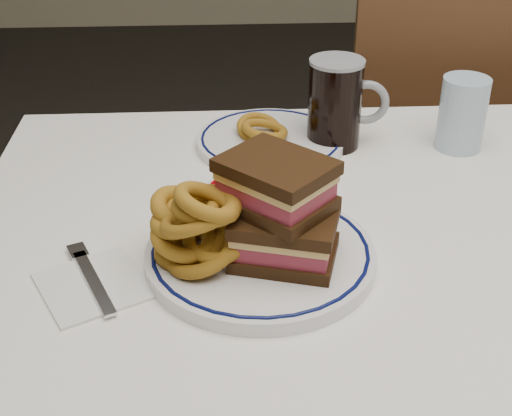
{
  "coord_description": "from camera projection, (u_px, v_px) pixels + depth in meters",
  "views": [
    {
      "loc": [
        -0.28,
        -0.76,
        1.26
      ],
      "look_at": [
        -0.24,
        -0.03,
        0.82
      ],
      "focal_mm": 50.0,
      "sensor_mm": 36.0,
      "label": 1
    }
  ],
  "objects": [
    {
      "name": "dining_table",
      "position": [
        430.0,
        301.0,
        0.98
      ],
      "size": [
        1.27,
        0.87,
        0.75
      ],
      "color": "white",
      "rests_on": "floor"
    },
    {
      "name": "chair_far",
      "position": [
        427.0,
        151.0,
        1.72
      ],
      "size": [
        0.44,
        0.44,
        0.91
      ],
      "color": "#473117",
      "rests_on": "floor"
    },
    {
      "name": "main_plate",
      "position": [
        260.0,
        254.0,
        0.87
      ],
      "size": [
        0.28,
        0.28,
        0.02
      ],
      "color": "white",
      "rests_on": "dining_table"
    },
    {
      "name": "reuben_sandwich",
      "position": [
        281.0,
        211.0,
        0.83
      ],
      "size": [
        0.16,
        0.15,
        0.12
      ],
      "color": "black",
      "rests_on": "main_plate"
    },
    {
      "name": "onion_rings_main",
      "position": [
        196.0,
        226.0,
        0.83
      ],
      "size": [
        0.12,
        0.13,
        0.12
      ],
      "color": "brown",
      "rests_on": "main_plate"
    },
    {
      "name": "ketchup_ramekin",
      "position": [
        228.0,
        196.0,
        0.94
      ],
      "size": [
        0.06,
        0.06,
        0.03
      ],
      "color": "silver",
      "rests_on": "main_plate"
    },
    {
      "name": "beer_mug",
      "position": [
        337.0,
        103.0,
        1.12
      ],
      "size": [
        0.13,
        0.09,
        0.14
      ],
      "color": "black",
      "rests_on": "dining_table"
    },
    {
      "name": "water_glass",
      "position": [
        462.0,
        114.0,
        1.12
      ],
      "size": [
        0.07,
        0.07,
        0.12
      ],
      "primitive_type": "cylinder",
      "color": "#ABC6DD",
      "rests_on": "dining_table"
    },
    {
      "name": "far_plate",
      "position": [
        270.0,
        141.0,
        1.15
      ],
      "size": [
        0.24,
        0.24,
        0.02
      ],
      "color": "white",
      "rests_on": "dining_table"
    },
    {
      "name": "onion_rings_far",
      "position": [
        262.0,
        129.0,
        1.15
      ],
      "size": [
        0.09,
        0.1,
        0.05
      ],
      "color": "brown",
      "rests_on": "far_plate"
    },
    {
      "name": "napkin_fork",
      "position": [
        94.0,
        283.0,
        0.84
      ],
      "size": [
        0.16,
        0.16,
        0.01
      ],
      "color": "white",
      "rests_on": "dining_table"
    }
  ]
}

